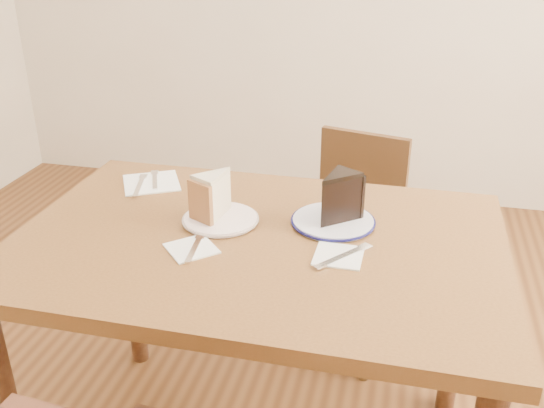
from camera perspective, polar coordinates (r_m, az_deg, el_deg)
The scene contains 13 objects.
table at distance 1.54m, azimuth -1.33°, elevation -6.40°, with size 1.20×0.80×0.75m.
chair_far at distance 2.20m, azimuth 7.19°, elevation -2.78°, with size 0.47×0.47×0.78m.
plate_cream at distance 1.58m, azimuth -4.87°, elevation -1.43°, with size 0.19×0.19×0.01m, color white.
plate_navy at distance 1.57m, azimuth 5.76°, elevation -1.62°, with size 0.21×0.21×0.01m, color silver.
carrot_cake at distance 1.57m, azimuth -5.25°, elevation 0.79°, with size 0.08×0.11×0.10m, color beige, non-canonical shape.
chocolate_cake at distance 1.53m, azimuth 6.01°, elevation 0.34°, with size 0.08×0.11×0.11m, color black, non-canonical shape.
napkin_cream at distance 1.45m, azimuth -7.59°, elevation -4.17°, with size 0.11×0.11×0.00m, color white.
napkin_navy at distance 1.42m, azimuth 6.28°, elevation -4.86°, with size 0.11×0.11×0.00m, color white.
napkin_spare at distance 1.83m, azimuth -11.29°, elevation 1.97°, with size 0.16×0.16×0.00m, color white.
fork_cream at distance 1.45m, azimuth -7.28°, elevation -4.09°, with size 0.01×0.14×0.00m, color silver.
knife_navy at distance 1.41m, azimuth 6.68°, elevation -4.90°, with size 0.02×0.17×0.00m, color silver.
fork_spare at distance 1.84m, azimuth -10.97°, elevation 2.24°, with size 0.01×0.14×0.00m, color silver.
knife_spare at distance 1.81m, azimuth -12.35°, elevation 1.73°, with size 0.01×0.16×0.00m, color silver.
Camera 1 is at (0.34, -1.27, 1.46)m, focal length 40.00 mm.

